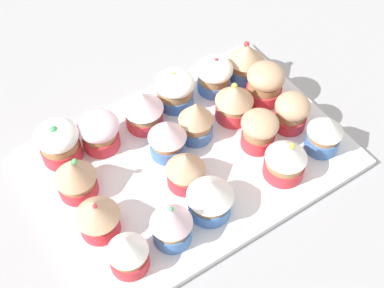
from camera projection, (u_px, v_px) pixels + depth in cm
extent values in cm
cube|color=#9E9EA3|center=(192.00, 166.00, 83.30)|extent=(180.00, 180.00, 3.00)
cube|color=silver|center=(192.00, 158.00, 81.64)|extent=(46.68, 32.98, 1.20)
cylinder|color=#477AC6|center=(245.00, 71.00, 91.07)|extent=(6.04, 6.04, 2.33)
cylinder|color=#AD7F51|center=(246.00, 63.00, 89.57)|extent=(5.45, 5.45, 1.48)
cone|color=tan|center=(247.00, 53.00, 87.71)|extent=(6.22, 6.22, 3.24)
sphere|color=red|center=(247.00, 44.00, 86.80)|extent=(1.04, 1.04, 1.04)
cylinder|color=#477AC6|center=(214.00, 84.00, 89.16)|extent=(5.63, 5.63, 2.26)
cylinder|color=#AD7F51|center=(214.00, 76.00, 87.73)|extent=(5.29, 5.29, 1.36)
ellipsoid|color=white|center=(215.00, 69.00, 86.40)|extent=(6.24, 6.24, 3.36)
sphere|color=red|center=(216.00, 60.00, 85.47)|extent=(0.74, 0.74, 0.74)
cylinder|color=#477AC6|center=(175.00, 98.00, 87.11)|extent=(6.15, 6.15, 2.36)
cylinder|color=#AD7F51|center=(175.00, 90.00, 85.65)|extent=(5.84, 5.84, 1.34)
ellipsoid|color=white|center=(175.00, 83.00, 84.37)|extent=(6.58, 6.58, 3.19)
sphere|color=#EAD64C|center=(174.00, 74.00, 83.54)|extent=(0.66, 0.66, 0.66)
cylinder|color=#D1333D|center=(144.00, 119.00, 84.27)|extent=(6.01, 6.01, 2.30)
cylinder|color=#AD7F51|center=(144.00, 111.00, 82.77)|extent=(5.75, 5.75, 1.50)
cone|color=silver|center=(142.00, 101.00, 80.88)|extent=(6.49, 6.49, 3.29)
cylinder|color=#D1333D|center=(101.00, 140.00, 81.60)|extent=(5.84, 5.84, 2.42)
cylinder|color=#AD7F51|center=(100.00, 132.00, 80.19)|extent=(5.23, 5.23, 1.16)
ellipsoid|color=silver|center=(98.00, 126.00, 78.94)|extent=(6.48, 6.48, 3.34)
cylinder|color=#D1333D|center=(62.00, 151.00, 80.03)|extent=(6.18, 6.18, 2.75)
cylinder|color=#AD7F51|center=(59.00, 143.00, 78.44)|extent=(5.82, 5.82, 1.28)
ellipsoid|color=white|center=(57.00, 136.00, 77.06)|extent=(6.55, 6.55, 3.69)
sphere|color=#4CB266|center=(53.00, 130.00, 75.57)|extent=(1.19, 1.19, 1.19)
cylinder|color=#D1333D|center=(263.00, 93.00, 87.69)|extent=(5.98, 5.98, 2.51)
cylinder|color=#AD7F51|center=(265.00, 85.00, 86.09)|extent=(5.40, 5.40, 1.55)
ellipsoid|color=tan|center=(266.00, 76.00, 84.57)|extent=(6.27, 6.27, 3.85)
cylinder|color=#D1333D|center=(233.00, 111.00, 85.19)|extent=(5.93, 5.93, 2.62)
cylinder|color=#AD7F51|center=(234.00, 103.00, 83.69)|extent=(5.64, 5.64, 1.17)
cone|color=tan|center=(235.00, 94.00, 81.99)|extent=(6.24, 6.24, 3.14)
sphere|color=#EAD64C|center=(234.00, 86.00, 81.04)|extent=(0.99, 0.99, 0.99)
cylinder|color=#477AC6|center=(196.00, 130.00, 82.79)|extent=(5.46, 5.46, 2.37)
cylinder|color=#AD7F51|center=(196.00, 122.00, 81.25)|extent=(4.99, 4.99, 1.53)
cone|color=tan|center=(196.00, 112.00, 79.24)|extent=(5.55, 5.55, 3.55)
cylinder|color=#477AC6|center=(168.00, 147.00, 80.66)|extent=(5.57, 5.57, 2.44)
cylinder|color=#AD7F51|center=(167.00, 139.00, 79.14)|extent=(5.05, 5.05, 1.41)
cone|color=silver|center=(167.00, 129.00, 77.24)|extent=(5.96, 5.96, 3.39)
cylinder|color=#D1333D|center=(78.00, 186.00, 76.34)|extent=(5.84, 5.84, 2.29)
cylinder|color=#AD7F51|center=(76.00, 179.00, 74.94)|extent=(5.51, 5.51, 1.26)
cone|color=tan|center=(73.00, 169.00, 72.89)|extent=(6.15, 6.15, 3.92)
sphere|color=#4CB266|center=(75.00, 162.00, 71.42)|extent=(0.87, 0.87, 0.87)
cylinder|color=#D1333D|center=(289.00, 120.00, 84.14)|extent=(5.26, 5.26, 2.27)
cylinder|color=#AD7F51|center=(291.00, 113.00, 82.82)|extent=(4.64, 4.64, 1.07)
ellipsoid|color=tan|center=(293.00, 106.00, 81.48)|extent=(5.62, 5.62, 3.89)
cylinder|color=#D1333D|center=(258.00, 139.00, 81.61)|extent=(5.26, 5.26, 2.56)
cylinder|color=#AD7F51|center=(259.00, 131.00, 80.02)|extent=(4.80, 4.80, 1.46)
ellipsoid|color=tan|center=(260.00, 124.00, 78.70)|extent=(5.86, 5.86, 3.17)
cylinder|color=#D1333D|center=(186.00, 178.00, 77.28)|extent=(5.57, 5.57, 2.26)
cylinder|color=#AD7F51|center=(186.00, 171.00, 75.95)|extent=(5.00, 5.00, 1.10)
cone|color=tan|center=(185.00, 162.00, 74.16)|extent=(5.89, 5.89, 3.44)
cylinder|color=#D1333D|center=(100.00, 224.00, 72.27)|extent=(5.64, 5.64, 2.66)
cylinder|color=#AD7F51|center=(98.00, 217.00, 70.82)|extent=(5.41, 5.41, 1.03)
cone|color=tan|center=(96.00, 209.00, 69.11)|extent=(6.27, 6.27, 3.30)
sphere|color=red|center=(95.00, 206.00, 67.60)|extent=(0.68, 0.68, 0.68)
cylinder|color=#477AC6|center=(322.00, 142.00, 81.11)|extent=(5.20, 5.20, 2.73)
cylinder|color=#AD7F51|center=(324.00, 134.00, 79.50)|extent=(4.76, 4.76, 1.35)
cone|color=white|center=(327.00, 125.00, 77.77)|extent=(5.56, 5.56, 3.03)
cylinder|color=#D1333D|center=(284.00, 168.00, 78.26)|extent=(6.17, 6.17, 2.48)
cylinder|color=#AD7F51|center=(285.00, 160.00, 76.70)|extent=(5.85, 5.85, 1.47)
cone|color=white|center=(288.00, 151.00, 74.94)|extent=(6.26, 6.26, 2.98)
sphere|color=#EAD64C|center=(292.00, 146.00, 73.78)|extent=(0.99, 0.99, 0.99)
cylinder|color=#477AC6|center=(210.00, 206.00, 74.16)|extent=(6.17, 6.17, 2.53)
cylinder|color=#AD7F51|center=(210.00, 198.00, 72.59)|extent=(5.75, 5.75, 1.44)
cone|color=white|center=(211.00, 189.00, 70.74)|extent=(6.73, 6.73, 3.24)
cylinder|color=#477AC6|center=(172.00, 233.00, 71.44)|extent=(5.38, 5.38, 2.63)
cylinder|color=#AD7F51|center=(172.00, 225.00, 69.77)|extent=(4.87, 4.87, 1.60)
cone|color=silver|center=(171.00, 215.00, 67.62)|extent=(5.82, 5.82, 3.85)
sphere|color=#4CB266|center=(171.00, 209.00, 66.09)|extent=(0.67, 0.67, 0.67)
cylinder|color=#D1333D|center=(130.00, 260.00, 69.13)|extent=(5.33, 5.33, 2.39)
cylinder|color=#AD7F51|center=(128.00, 253.00, 67.61)|extent=(4.79, 4.79, 1.44)
cone|color=white|center=(126.00, 245.00, 65.75)|extent=(5.52, 5.52, 3.29)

